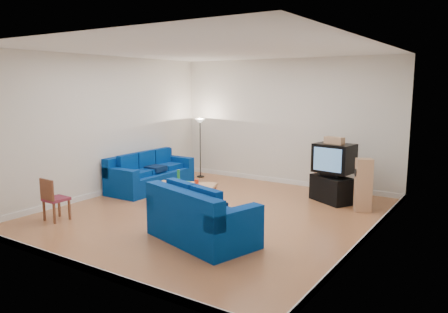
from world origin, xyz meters
The scene contains 16 objects.
room centered at (0.00, 0.00, 1.54)m, with size 6.01×6.51×3.21m.
sofa_three_seat centered at (-2.51, 0.87, 0.32)m, with size 1.00×2.26×0.87m.
sofa_loveseat centered at (0.72, -1.42, 0.35)m, with size 2.04×1.49×0.91m.
coffee_table centered at (-0.83, 0.19, 0.40)m, with size 1.40×1.03×0.46m.
bottle centered at (-1.10, 0.28, 0.59)m, with size 0.06×0.06×0.27m, color #197233.
tissue_box centered at (-0.78, 0.09, 0.50)m, with size 0.22×0.12×0.09m, color green.
red_canister centered at (-0.59, 0.24, 0.52)m, with size 0.09×0.09×0.12m, color red.
remote centered at (-0.53, 0.06, 0.47)m, with size 0.15×0.05×0.02m, color black.
tv_stand centered at (1.67, 2.16, 0.28)m, with size 0.93×0.52×0.57m, color black.
av_receiver centered at (1.65, 2.21, 0.62)m, with size 0.44×0.35×0.10m, color black.
television centered at (1.70, 2.15, 0.98)m, with size 0.88×0.71×0.62m.
centre_speaker centered at (1.70, 2.12, 1.36)m, with size 0.43×0.17×0.15m, color tan.
speaker_left centered at (1.19, 2.70, 0.44)m, with size 0.21×0.28×0.88m.
speaker_right centered at (2.45, 1.79, 0.54)m, with size 0.40×0.37×1.08m.
floor_lamp centered at (-2.29, 2.70, 1.34)m, with size 0.28×0.28×1.63m.
dining_chair centered at (-2.24, -2.04, 0.46)m, with size 0.41×0.41×0.82m.
Camera 1 is at (4.80, -6.93, 2.53)m, focal length 35.00 mm.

